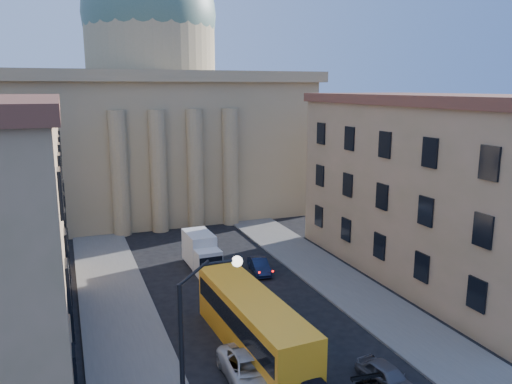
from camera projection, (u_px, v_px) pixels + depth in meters
sidewalk_left at (129, 352)px, 29.09m from camera, size 5.00×60.00×0.15m
sidewalk_right at (376, 307)px, 35.10m from camera, size 5.00×60.00×0.15m
church at (154, 114)px, 63.86m from camera, size 68.02×28.76×36.60m
building_right at (440, 186)px, 40.24m from camera, size 11.60×26.60×14.70m
street_lamp at (195, 348)px, 19.43m from camera, size 2.62×0.44×8.83m
car_left_mid at (250, 370)px, 26.01m from camera, size 2.67×5.48×1.50m
car_right_far at (387, 377)px, 25.63m from camera, size 1.98×3.94×1.29m
car_right_distant at (259, 266)px, 41.68m from camera, size 1.75×3.84×1.22m
city_bus at (253, 322)px, 29.15m from camera, size 3.37×12.01×3.35m
box_truck at (201, 252)px, 42.74m from camera, size 2.23×5.38×2.92m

